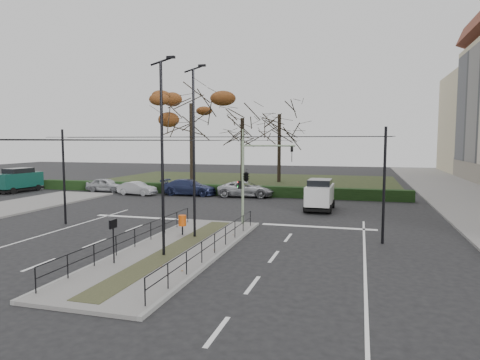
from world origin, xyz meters
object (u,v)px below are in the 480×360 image
(info_panel, at_px, (113,229))
(green_van, at_px, (19,180))
(parked_car_first, at_px, (106,185))
(white_van, at_px, (320,194))
(parked_car_third, at_px, (189,187))
(bare_tree_center, at_px, (279,119))
(rust_tree, at_px, (191,103))
(litter_bin, at_px, (182,221))
(streetlamp_median_near, at_px, (163,156))
(parked_car_fourth, at_px, (246,189))
(bare_tree_near, at_px, (242,123))
(parked_car_second, at_px, (137,188))
(traffic_light, at_px, (248,175))
(streetlamp_median_far, at_px, (194,151))

(info_panel, xyz_separation_m, green_van, (-24.01, 20.51, -0.32))
(parked_car_first, distance_m, white_van, 23.13)
(parked_car_third, distance_m, bare_tree_center, 17.52)
(green_van, bearing_deg, rust_tree, 33.89)
(parked_car_third, distance_m, green_van, 18.08)
(green_van, bearing_deg, parked_car_first, 16.60)
(litter_bin, relative_size, green_van, 0.22)
(streetlamp_median_near, xyz_separation_m, parked_car_fourth, (-1.94, 21.56, -3.86))
(parked_car_first, relative_size, bare_tree_near, 0.41)
(info_panel, distance_m, bare_tree_center, 38.23)
(info_panel, distance_m, white_van, 18.61)
(rust_tree, xyz_separation_m, bare_tree_near, (5.66, 1.59, -2.25))
(streetlamp_median_near, distance_m, parked_car_second, 23.88)
(traffic_light, bearing_deg, parked_car_first, 144.55)
(streetlamp_median_far, relative_size, bare_tree_near, 0.88)
(traffic_light, relative_size, bare_tree_center, 0.46)
(streetlamp_median_near, bearing_deg, info_panel, -131.04)
(parked_car_second, relative_size, white_van, 0.88)
(info_panel, distance_m, parked_car_fourth, 23.29)
(parked_car_first, bearing_deg, streetlamp_median_near, -140.97)
(rust_tree, bearing_deg, streetlamp_median_far, -67.47)
(streetlamp_median_far, xyz_separation_m, parked_car_second, (-12.48, 16.08, -4.11))
(info_panel, bearing_deg, parked_car_third, 104.88)
(parked_car_third, bearing_deg, bare_tree_near, -19.04)
(litter_bin, distance_m, green_van, 28.65)
(streetlamp_median_far, xyz_separation_m, parked_car_first, (-16.84, 17.50, -4.03))
(rust_tree, bearing_deg, bare_tree_center, 38.30)
(green_van, bearing_deg, streetlamp_median_near, -36.39)
(parked_car_third, xyz_separation_m, bare_tree_center, (6.09, 14.76, 7.21))
(rust_tree, height_order, bare_tree_center, rust_tree)
(info_panel, height_order, streetlamp_median_far, streetlamp_median_far)
(rust_tree, relative_size, bare_tree_center, 1.10)
(info_panel, height_order, green_van, green_van)
(parked_car_first, height_order, parked_car_third, parked_car_third)
(parked_car_second, bearing_deg, traffic_light, -122.89)
(info_panel, relative_size, parked_car_second, 0.48)
(traffic_light, relative_size, litter_bin, 4.83)
(streetlamp_median_near, height_order, parked_car_fourth, streetlamp_median_near)
(streetlamp_median_far, distance_m, green_van, 29.71)
(parked_car_first, bearing_deg, parked_car_fourth, -88.54)
(parked_car_fourth, xyz_separation_m, green_van, (-23.55, -2.76, 0.55))
(parked_car_first, height_order, parked_car_fourth, parked_car_fourth)
(parked_car_third, height_order, parked_car_fourth, parked_car_third)
(bare_tree_center, bearing_deg, litter_bin, -88.93)
(streetlamp_median_far, bearing_deg, rust_tree, 112.53)
(parked_car_second, bearing_deg, litter_bin, -136.88)
(parked_car_second, height_order, green_van, green_van)
(streetlamp_median_near, height_order, white_van, streetlamp_median_near)
(parked_car_second, bearing_deg, rust_tree, -6.29)
(litter_bin, relative_size, info_panel, 0.58)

